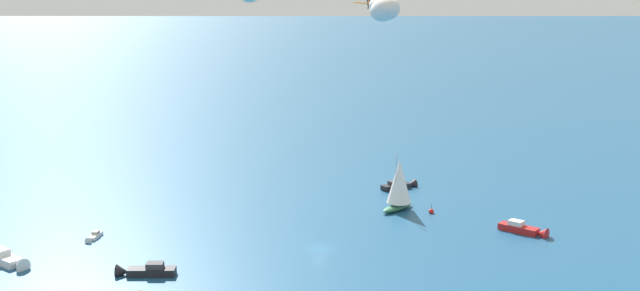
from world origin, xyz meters
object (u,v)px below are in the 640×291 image
object	(u,v)px
motorboat_near_centre	(8,260)
motorboat_inshore	(525,229)
biplane_wingman	(374,2)
motorboat_ahead	(401,185)
motorboat_outer_ring_d	(143,271)
motorboat_trailing	(94,237)
sailboat_far_stbd	(399,184)
marker_buoy	(431,211)

from	to	relation	value
motorboat_near_centre	motorboat_inshore	bearing A→B (deg)	2.09
motorboat_inshore	biplane_wingman	size ratio (longest dim) A/B	1.19
motorboat_ahead	motorboat_outer_ring_d	bearing A→B (deg)	-139.40
motorboat_outer_ring_d	motorboat_inshore	bearing A→B (deg)	9.50
motorboat_trailing	biplane_wingman	xyz separation A→B (m)	(51.61, -8.34, 43.76)
sailboat_far_stbd	motorboat_inshore	world-z (taller)	sailboat_far_stbd
motorboat_near_centre	motorboat_outer_ring_d	world-z (taller)	motorboat_near_centre
marker_buoy	sailboat_far_stbd	bearing A→B (deg)	150.94
marker_buoy	motorboat_outer_ring_d	bearing A→B (deg)	-154.42
motorboat_near_centre	motorboat_ahead	xyz separation A→B (m)	(78.94, 39.07, -0.12)
motorboat_near_centre	sailboat_far_stbd	world-z (taller)	sailboat_far_stbd
motorboat_ahead	sailboat_far_stbd	bearing A→B (deg)	-105.25
motorboat_near_centre	motorboat_ahead	world-z (taller)	motorboat_near_centre
motorboat_inshore	marker_buoy	world-z (taller)	motorboat_inshore
motorboat_ahead	biplane_wingman	world-z (taller)	biplane_wingman
motorboat_ahead	motorboat_outer_ring_d	world-z (taller)	motorboat_outer_ring_d
motorboat_near_centre	motorboat_outer_ring_d	bearing A→B (deg)	-19.84
sailboat_far_stbd	motorboat_inshore	size ratio (longest dim) A/B	1.39
motorboat_trailing	sailboat_far_stbd	bearing A→B (deg)	9.67
motorboat_outer_ring_d	marker_buoy	world-z (taller)	motorboat_outer_ring_d
motorboat_trailing	motorboat_outer_ring_d	size ratio (longest dim) A/B	0.55
motorboat_inshore	motorboat_ahead	xyz separation A→B (m)	(-15.86, 35.60, -0.05)
sailboat_far_stbd	motorboat_outer_ring_d	xyz separation A→B (m)	(-50.89, -30.76, -4.80)
motorboat_outer_ring_d	biplane_wingman	size ratio (longest dim) A/B	1.35
sailboat_far_stbd	marker_buoy	xyz separation A→B (m)	(6.19, -3.44, -5.18)
sailboat_far_stbd	biplane_wingman	bearing A→B (deg)	-117.96
sailboat_far_stbd	motorboat_trailing	bearing A→B (deg)	-170.33
motorboat_near_centre	sailboat_far_stbd	bearing A→B (deg)	16.69
motorboat_inshore	motorboat_ahead	size ratio (longest dim) A/B	0.95
marker_buoy	biplane_wingman	xyz separation A→B (m)	(-16.19, -15.39, 43.80)
motorboat_ahead	marker_buoy	size ratio (longest dim) A/B	4.39
motorboat_trailing	motorboat_ahead	bearing A→B (deg)	22.39
sailboat_far_stbd	biplane_wingman	distance (m)	44.11
motorboat_ahead	motorboat_outer_ring_d	xyz separation A→B (m)	(-55.46, -47.54, 0.06)
motorboat_ahead	motorboat_inshore	bearing A→B (deg)	-65.99
motorboat_ahead	biplane_wingman	distance (m)	58.06
sailboat_far_stbd	motorboat_ahead	xyz separation A→B (m)	(4.57, 16.77, -4.86)
motorboat_ahead	marker_buoy	bearing A→B (deg)	-85.43
motorboat_inshore	motorboat_trailing	bearing A→B (deg)	174.20
sailboat_far_stbd	marker_buoy	size ratio (longest dim) A/B	5.81
motorboat_outer_ring_d	marker_buoy	xyz separation A→B (m)	(57.08, 27.32, -0.38)
sailboat_far_stbd	motorboat_outer_ring_d	world-z (taller)	sailboat_far_stbd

